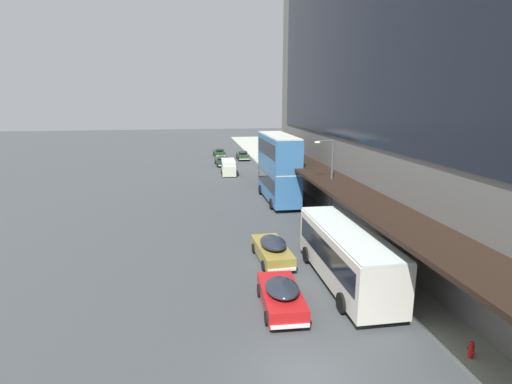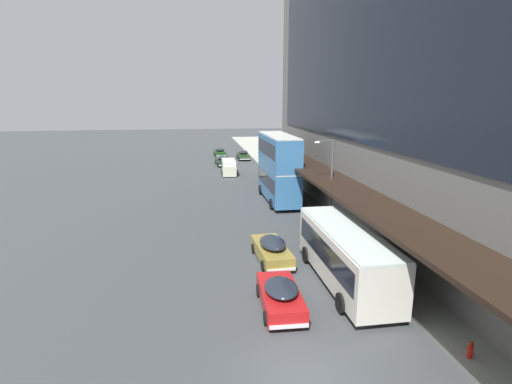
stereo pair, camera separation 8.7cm
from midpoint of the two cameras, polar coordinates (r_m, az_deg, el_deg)
name	(u,v)px [view 1 (the left image)]	position (r m, az deg, el deg)	size (l,w,h in m)	color
ground	(305,376)	(16.23, 6.90, -24.64)	(240.00, 240.00, 0.00)	#3C4042
transit_bus_kerbside_front	(278,166)	(38.74, 3.14, 3.72)	(2.72, 9.08, 6.52)	teal
transit_bus_kerbside_rear	(346,253)	(22.29, 12.67, -8.47)	(2.81, 9.35, 3.14)	beige
sedan_trailing_mid	(272,249)	(25.12, 2.24, -8.14)	(2.07, 4.88, 1.57)	olive
sedan_far_back	(243,155)	(65.97, -1.95, 5.31)	(1.88, 4.36, 1.54)	#263D20
sedan_lead_mid	(222,161)	(60.48, -4.97, 4.49)	(1.95, 5.00, 1.45)	#203223
sedan_oncoming_front	(219,152)	(69.93, -5.29, 5.68)	(2.02, 4.49, 1.44)	#1E411B
sedan_second_mid	(281,295)	(19.80, 3.51, -14.49)	(2.07, 4.56, 1.46)	#AD1617
vw_van	(228,166)	(53.02, -4.02, 3.67)	(2.02, 4.61, 1.96)	beige
pedestrian_at_kerb	(388,257)	(23.99, 18.28, -8.86)	(0.48, 0.46, 1.86)	#322718
street_lamp	(329,178)	(30.33, 10.37, 2.01)	(1.50, 0.28, 6.81)	#4C4C51
fire_hydrant	(471,350)	(18.49, 28.28, -19.22)	(0.20, 0.40, 0.70)	red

